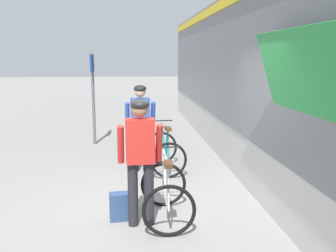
{
  "coord_description": "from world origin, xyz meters",
  "views": [
    {
      "loc": [
        -0.43,
        -5.36,
        2.31
      ],
      "look_at": [
        0.22,
        1.4,
        1.05
      ],
      "focal_mm": 39.9,
      "sensor_mm": 36.0,
      "label": 1
    }
  ],
  "objects_px": {
    "bicycle_near_silver": "(166,194)",
    "platform_sign_post": "(93,84)",
    "cyclist_near_in_red": "(140,151)",
    "cyclist_far_in_blue": "(140,120)",
    "bicycle_far_teal": "(165,151)",
    "backpack_on_platform": "(120,207)"
  },
  "relations": [
    {
      "from": "bicycle_far_teal",
      "to": "backpack_on_platform",
      "type": "height_order",
      "value": "bicycle_far_teal"
    },
    {
      "from": "bicycle_near_silver",
      "to": "platform_sign_post",
      "type": "distance_m",
      "value": 5.3
    },
    {
      "from": "cyclist_near_in_red",
      "to": "bicycle_near_silver",
      "type": "bearing_deg",
      "value": 17.09
    },
    {
      "from": "cyclist_far_in_blue",
      "to": "backpack_on_platform",
      "type": "xyz_separation_m",
      "value": [
        -0.36,
        -2.34,
        -0.85
      ]
    },
    {
      "from": "bicycle_near_silver",
      "to": "backpack_on_platform",
      "type": "bearing_deg",
      "value": 173.24
    },
    {
      "from": "bicycle_near_silver",
      "to": "bicycle_far_teal",
      "type": "height_order",
      "value": "same"
    },
    {
      "from": "cyclist_near_in_red",
      "to": "platform_sign_post",
      "type": "height_order",
      "value": "platform_sign_post"
    },
    {
      "from": "cyclist_far_in_blue",
      "to": "platform_sign_post",
      "type": "relative_size",
      "value": 0.73
    },
    {
      "from": "cyclist_near_in_red",
      "to": "backpack_on_platform",
      "type": "height_order",
      "value": "cyclist_near_in_red"
    },
    {
      "from": "cyclist_near_in_red",
      "to": "cyclist_far_in_blue",
      "type": "relative_size",
      "value": 1.0
    },
    {
      "from": "cyclist_near_in_red",
      "to": "cyclist_far_in_blue",
      "type": "xyz_separation_m",
      "value": [
        0.06,
        2.53,
        0.0
      ]
    },
    {
      "from": "cyclist_far_in_blue",
      "to": "bicycle_near_silver",
      "type": "distance_m",
      "value": 2.53
    },
    {
      "from": "bicycle_near_silver",
      "to": "bicycle_far_teal",
      "type": "xyz_separation_m",
      "value": [
        0.19,
        2.39,
        0.0
      ]
    },
    {
      "from": "bicycle_near_silver",
      "to": "bicycle_far_teal",
      "type": "relative_size",
      "value": 0.97
    },
    {
      "from": "cyclist_near_in_red",
      "to": "cyclist_far_in_blue",
      "type": "distance_m",
      "value": 2.53
    },
    {
      "from": "bicycle_far_teal",
      "to": "backpack_on_platform",
      "type": "distance_m",
      "value": 2.47
    },
    {
      "from": "bicycle_far_teal",
      "to": "platform_sign_post",
      "type": "bearing_deg",
      "value": 123.17
    },
    {
      "from": "cyclist_far_in_blue",
      "to": "cyclist_near_in_red",
      "type": "bearing_deg",
      "value": -91.36
    },
    {
      "from": "backpack_on_platform",
      "to": "bicycle_far_teal",
      "type": "bearing_deg",
      "value": 62.88
    },
    {
      "from": "cyclist_near_in_red",
      "to": "cyclist_far_in_blue",
      "type": "bearing_deg",
      "value": 88.64
    },
    {
      "from": "bicycle_near_silver",
      "to": "backpack_on_platform",
      "type": "relative_size",
      "value": 2.7
    },
    {
      "from": "cyclist_near_in_red",
      "to": "backpack_on_platform",
      "type": "distance_m",
      "value": 0.93
    }
  ]
}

